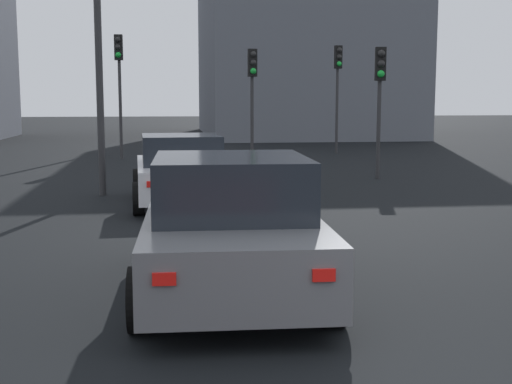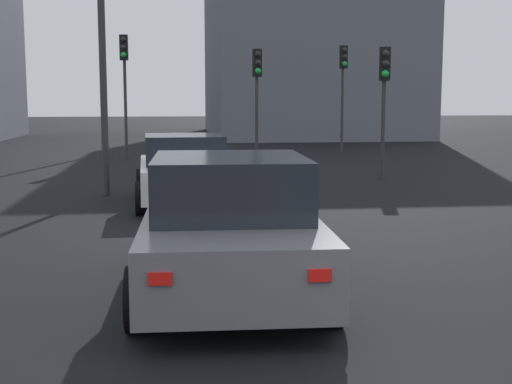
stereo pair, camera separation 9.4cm
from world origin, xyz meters
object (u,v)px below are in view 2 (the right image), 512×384
Objects in this scene: traffic_light_near_left at (124,71)px; street_lamp_kerbside at (103,25)px; car_grey_right_second at (229,228)px; traffic_light_far_left at (343,76)px; car_white_right_lead at (184,171)px; traffic_light_far_right at (384,84)px; traffic_light_near_right at (257,82)px.

traffic_light_near_left is 3.37m from street_lamp_kerbside.
traffic_light_far_left is at bearing -15.56° from car_grey_right_second.
car_white_right_lead is 0.97× the size of traffic_light_far_left.
traffic_light_far_right is 13.18m from street_lamp_kerbside.
car_grey_right_second is 12.05m from traffic_light_far_right.
traffic_light_near_left reaches higher than traffic_light_far_left.
street_lamp_kerbside is (20.64, 3.23, 4.30)m from car_grey_right_second.
traffic_light_far_left is 8.92m from traffic_light_far_right.
street_lamp_kerbside reaches higher than traffic_light_far_left.
car_grey_right_second is 1.19× the size of traffic_light_far_right.
traffic_light_far_left is (4.43, -3.99, 0.32)m from traffic_light_near_right.
street_lamp_kerbside reaches higher than car_white_right_lead.
traffic_light_far_right is (-4.41, -2.93, -0.16)m from traffic_light_near_right.
car_grey_right_second is 20.67m from traffic_light_far_left.
traffic_light_near_left reaches higher than traffic_light_far_right.
traffic_light_far_left reaches higher than car_white_right_lead.
traffic_light_near_right is (8.36, -2.58, 2.03)m from car_white_right_lead.
traffic_light_near_right is (-2.83, -4.47, -0.45)m from traffic_light_near_left.
traffic_light_near_left is at bearing -126.06° from traffic_light_far_right.
car_grey_right_second is 21.33m from street_lamp_kerbside.
street_lamp_kerbside is (13.83, 2.84, 4.35)m from car_white_right_lead.
car_white_right_lead is 1.08× the size of traffic_light_near_right.
car_white_right_lead is 8.98m from traffic_light_near_right.
traffic_light_far_right is at bearing -56.64° from car_white_right_lead.
traffic_light_near_left is 1.24× the size of traffic_light_far_right.
traffic_light_near_right is at bearing -19.36° from car_white_right_lead.
traffic_light_far_right is at bearing 52.37° from traffic_light_near_left.
traffic_light_near_left is 5.31m from traffic_light_near_right.
traffic_light_near_left is at bearing -129.85° from traffic_light_near_right.
car_white_right_lead is at bearing -33.92° from traffic_light_far_left.
traffic_light_far_left reaches higher than car_grey_right_second.
traffic_light_far_left is (1.60, -8.47, -0.13)m from traffic_light_near_left.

